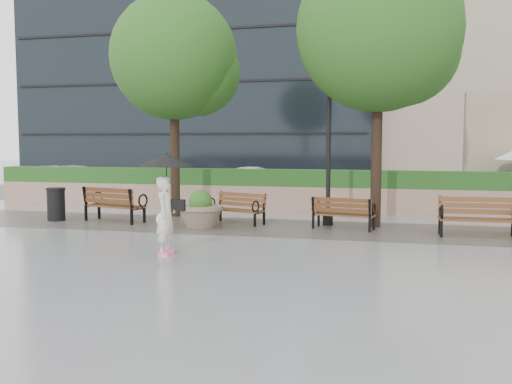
% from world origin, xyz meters
% --- Properties ---
extents(ground, '(100.00, 100.00, 0.00)m').
position_xyz_m(ground, '(0.00, 0.00, 0.00)').
color(ground, gray).
rests_on(ground, ground).
extents(cobble_strip, '(28.00, 3.20, 0.01)m').
position_xyz_m(cobble_strip, '(0.00, 3.00, 0.01)').
color(cobble_strip, '#383330').
rests_on(cobble_strip, ground).
extents(hedge_wall, '(24.00, 0.80, 1.35)m').
position_xyz_m(hedge_wall, '(0.00, 7.00, 0.66)').
color(hedge_wall, '#A57C6A').
rests_on(hedge_wall, ground).
extents(asphalt_street, '(40.00, 7.00, 0.00)m').
position_xyz_m(asphalt_street, '(0.00, 11.00, 0.00)').
color(asphalt_street, black).
rests_on(asphalt_street, ground).
extents(bench_0, '(1.95, 1.21, 0.98)m').
position_xyz_m(bench_0, '(-5.55, 2.96, 0.29)').
color(bench_0, brown).
rests_on(bench_0, ground).
extents(bench_1, '(1.69, 1.14, 0.85)m').
position_xyz_m(bench_1, '(-2.06, 3.43, 0.25)').
color(bench_1, brown).
rests_on(bench_1, ground).
extents(bench_2, '(1.65, 0.91, 0.84)m').
position_xyz_m(bench_2, '(0.88, 3.09, 0.25)').
color(bench_2, brown).
rests_on(bench_2, ground).
extents(bench_3, '(1.78, 0.75, 0.94)m').
position_xyz_m(bench_3, '(4.08, 2.66, 0.28)').
color(bench_3, brown).
rests_on(bench_3, ground).
extents(planter_left, '(1.20, 1.20, 1.00)m').
position_xyz_m(planter_left, '(-2.81, 2.52, 0.39)').
color(planter_left, '#7F6B56').
rests_on(planter_left, ground).
extents(trash_bin, '(0.54, 0.54, 0.90)m').
position_xyz_m(trash_bin, '(-7.30, 2.79, 0.45)').
color(trash_bin, black).
rests_on(trash_bin, ground).
extents(lamppost, '(0.28, 0.28, 4.37)m').
position_xyz_m(lamppost, '(0.41, 3.74, 1.93)').
color(lamppost, black).
rests_on(lamppost, ground).
extents(tree_0, '(3.80, 3.76, 6.68)m').
position_xyz_m(tree_0, '(-4.17, 4.59, 4.67)').
color(tree_0, black).
rests_on(tree_0, ground).
extents(tree_1, '(4.28, 4.28, 7.31)m').
position_xyz_m(tree_1, '(1.82, 3.83, 5.04)').
color(tree_1, black).
rests_on(tree_1, ground).
extents(car_left, '(4.67, 2.66, 1.28)m').
position_xyz_m(car_left, '(-10.72, 9.66, 0.64)').
color(car_left, silver).
rests_on(car_left, ground).
extents(car_right, '(4.05, 2.01, 1.28)m').
position_xyz_m(car_right, '(-3.05, 9.99, 0.64)').
color(car_right, silver).
rests_on(car_right, ground).
extents(pedestrian, '(1.10, 1.10, 2.02)m').
position_xyz_m(pedestrian, '(-2.25, -1.07, 1.23)').
color(pedestrian, beige).
rests_on(pedestrian, ground).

